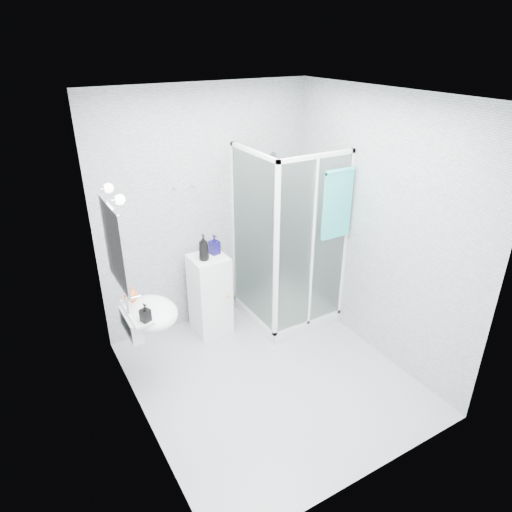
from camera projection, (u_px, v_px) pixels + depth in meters
room at (272, 257)px, 3.86m from camera, size 2.40×2.60×2.60m
shower_enclosure at (285, 286)px, 5.13m from camera, size 0.90×0.95×2.00m
wall_basin at (148, 314)px, 3.98m from camera, size 0.46×0.56×0.35m
mirror at (114, 246)px, 3.58m from camera, size 0.02×0.60×0.70m
vanity_lights at (113, 194)px, 3.42m from camera, size 0.10×0.40×0.08m
wall_hooks at (185, 187)px, 4.58m from camera, size 0.23×0.06×0.03m
storage_cabinet at (210, 294)px, 4.95m from camera, size 0.38×0.40×0.91m
hand_towel at (337, 202)px, 4.50m from camera, size 0.33×0.05×0.71m
shampoo_bottle_a at (204, 247)px, 4.63m from camera, size 0.13×0.13×0.28m
shampoo_bottle_b at (214, 245)px, 4.78m from camera, size 0.11×0.11×0.21m
soap_dispenser_orange at (131, 294)px, 4.01m from camera, size 0.15×0.15×0.16m
soap_dispenser_black at (145, 313)px, 3.73m from camera, size 0.10×0.10×0.16m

